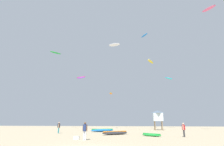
# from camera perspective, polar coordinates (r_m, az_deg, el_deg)

# --- Properties ---
(person_foreground) EXTENTS (0.55, 0.41, 1.79)m
(person_foreground) POSITION_cam_1_polar(r_m,az_deg,el_deg) (19.66, -8.55, -17.21)
(person_foreground) COLOR silver
(person_foreground) RESTS_ON ground
(person_midground) EXTENTS (0.39, 0.55, 1.75)m
(person_midground) POSITION_cam_1_polar(r_m,az_deg,el_deg) (31.67, -16.46, -15.93)
(person_midground) COLOR teal
(person_midground) RESTS_ON ground
(person_left) EXTENTS (0.38, 0.50, 1.67)m
(person_left) POSITION_cam_1_polar(r_m,az_deg,el_deg) (24.98, 21.67, -16.01)
(person_left) COLOR #2D2D33
(person_left) RESTS_ON ground
(kite_grounded_near) EXTENTS (2.77, 2.68, 0.37)m
(kite_grounded_near) POSITION_cam_1_polar(r_m,az_deg,el_deg) (24.98, 12.34, -18.54)
(kite_grounded_near) COLOR green
(kite_grounded_near) RESTS_ON ground
(kite_grounded_mid) EXTENTS (4.03, 3.53, 0.53)m
(kite_grounded_mid) POSITION_cam_1_polar(r_m,az_deg,el_deg) (27.28, 0.98, -18.40)
(kite_grounded_mid) COLOR #2D2D33
(kite_grounded_mid) RESTS_ON ground
(kite_grounded_far) EXTENTS (4.43, 3.28, 0.56)m
(kite_grounded_far) POSITION_cam_1_polar(r_m,az_deg,el_deg) (34.49, -3.08, -17.64)
(kite_grounded_far) COLOR blue
(kite_grounded_far) RESTS_ON ground
(lifeguard_tower) EXTENTS (2.30, 2.30, 4.15)m
(lifeguard_tower) POSITION_cam_1_polar(r_m,az_deg,el_deg) (41.68, 14.26, -12.90)
(lifeguard_tower) COLOR #8C704C
(lifeguard_tower) RESTS_ON ground
(cooler_box) EXTENTS (0.56, 0.36, 0.32)m
(cooler_box) POSITION_cam_1_polar(r_m,az_deg,el_deg) (20.86, -11.15, -19.41)
(cooler_box) COLOR white
(cooler_box) RESTS_ON ground
(kite_aloft_0) EXTENTS (3.41, 1.54, 0.83)m
(kite_aloft_0) POSITION_cam_1_polar(r_m,az_deg,el_deg) (52.26, 0.70, 8.91)
(kite_aloft_0) COLOR white
(kite_aloft_1) EXTENTS (2.39, 2.70, 0.40)m
(kite_aloft_1) POSITION_cam_1_polar(r_m,az_deg,el_deg) (43.15, 28.23, 17.47)
(kite_aloft_1) COLOR #E5598C
(kite_aloft_2) EXTENTS (1.84, 2.39, 0.39)m
(kite_aloft_2) POSITION_cam_1_polar(r_m,az_deg,el_deg) (44.22, 10.15, 11.60)
(kite_aloft_2) COLOR blue
(kite_aloft_3) EXTENTS (1.18, 2.74, 0.39)m
(kite_aloft_3) POSITION_cam_1_polar(r_m,az_deg,el_deg) (49.36, -0.36, -6.48)
(kite_aloft_3) COLOR orange
(kite_aloft_4) EXTENTS (3.01, 3.22, 0.42)m
(kite_aloft_4) POSITION_cam_1_polar(r_m,az_deg,el_deg) (55.37, -17.38, 6.11)
(kite_aloft_4) COLOR green
(kite_aloft_5) EXTENTS (2.91, 2.67, 0.75)m
(kite_aloft_5) POSITION_cam_1_polar(r_m,az_deg,el_deg) (54.05, 17.49, -1.56)
(kite_aloft_5) COLOR #19B29E
(kite_aloft_6) EXTENTS (2.51, 4.12, 0.72)m
(kite_aloft_6) POSITION_cam_1_polar(r_m,az_deg,el_deg) (54.30, 12.07, 3.57)
(kite_aloft_6) COLOR yellow
(kite_aloft_7) EXTENTS (2.72, 1.73, 0.67)m
(kite_aloft_7) POSITION_cam_1_polar(r_m,az_deg,el_deg) (44.31, -9.75, -1.39)
(kite_aloft_7) COLOR purple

